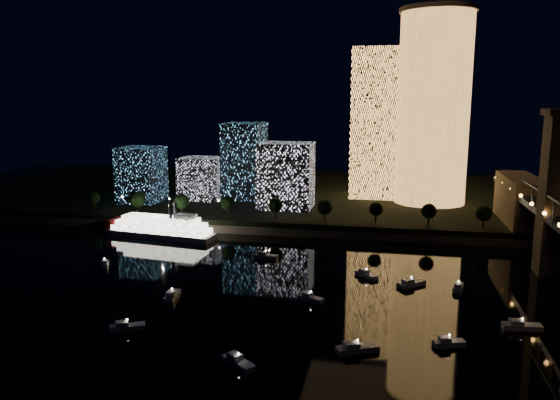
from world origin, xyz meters
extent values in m
plane|color=black|center=(0.00, 0.00, 0.00)|extent=(520.00, 520.00, 0.00)
cube|color=black|center=(0.00, 160.00, 2.50)|extent=(420.00, 160.00, 5.00)
cube|color=#6B5E4C|center=(0.00, 82.00, 1.50)|extent=(420.00, 6.00, 3.00)
cylinder|color=#FFAD51|center=(33.32, 136.58, 47.61)|extent=(32.00, 32.00, 85.22)
cylinder|color=#6B5E4C|center=(33.32, 136.58, 91.22)|extent=(34.00, 34.00, 2.00)
cube|color=#FFAD51|center=(6.98, 148.08, 40.73)|extent=(22.46, 22.46, 71.46)
cube|color=white|center=(-30.14, 111.75, 19.37)|extent=(23.35, 19.76, 28.74)
cube|color=#56B1EB|center=(-54.57, 132.98, 23.13)|extent=(18.13, 23.57, 36.26)
cube|color=white|center=(-73.63, 124.78, 14.97)|extent=(19.94, 18.13, 19.94)
cube|color=#56B1EB|center=(-99.55, 113.16, 17.76)|extent=(18.23, 20.05, 25.52)
cube|color=#6B5E4C|center=(65.00, 100.00, 11.50)|extent=(12.00, 40.00, 23.00)
cube|color=navy|center=(60.00, 36.00, 21.50)|extent=(0.50, 0.50, 7.00)
cube|color=navy|center=(60.00, 60.00, 21.50)|extent=(0.50, 0.50, 7.00)
sphere|color=#FF9938|center=(59.50, 45.00, 19.80)|extent=(1.20, 1.20, 1.20)
sphere|color=#FF9938|center=(59.50, 90.00, 19.80)|extent=(1.20, 1.20, 1.20)
cube|color=silver|center=(-71.19, 68.91, 1.09)|extent=(44.43, 16.10, 2.17)
cube|color=white|center=(-71.19, 68.91, 3.17)|extent=(40.72, 14.69, 1.99)
cube|color=white|center=(-71.19, 68.91, 5.16)|extent=(37.01, 13.27, 1.99)
cube|color=white|center=(-71.19, 68.91, 7.15)|extent=(31.50, 11.59, 1.99)
cube|color=silver|center=(-60.44, 67.35, 8.87)|extent=(7.95, 6.42, 1.63)
cylinder|color=black|center=(-66.07, 66.33, 10.86)|extent=(1.27, 1.27, 5.43)
cylinder|color=black|center=(-65.55, 69.92, 10.86)|extent=(1.27, 1.27, 5.43)
cylinder|color=maroon|center=(-92.69, 72.03, 2.72)|extent=(7.44, 8.97, 6.34)
cube|color=silver|center=(9.02, -14.11, 0.60)|extent=(9.48, 6.54, 1.20)
cube|color=silver|center=(7.79, -14.70, 1.70)|extent=(3.90, 3.51, 1.00)
sphere|color=white|center=(9.02, -14.11, 2.60)|extent=(0.36, 0.36, 0.36)
cube|color=silver|center=(21.80, 30.57, 0.60)|extent=(8.56, 8.14, 1.20)
cube|color=silver|center=(20.80, 29.66, 1.70)|extent=(3.89, 3.83, 1.00)
sphere|color=white|center=(21.80, 30.57, 2.60)|extent=(0.36, 0.36, 0.36)
cube|color=silver|center=(28.41, -7.60, 0.60)|extent=(7.28, 4.34, 1.20)
cube|color=silver|center=(27.42, -7.94, 1.70)|extent=(2.88, 2.49, 1.00)
sphere|color=white|center=(28.41, -7.60, 2.60)|extent=(0.36, 0.36, 0.36)
cube|color=silver|center=(-73.94, 30.43, 0.60)|extent=(4.40, 6.58, 1.20)
cube|color=silver|center=(-73.56, 29.57, 1.70)|extent=(2.39, 2.68, 1.00)
sphere|color=white|center=(-73.94, 30.43, 2.60)|extent=(0.36, 0.36, 0.36)
cube|color=silver|center=(-14.05, -25.13, 0.60)|extent=(8.20, 7.08, 1.20)
cube|color=silver|center=(-15.05, -24.39, 1.70)|extent=(3.61, 3.46, 1.00)
sphere|color=white|center=(-14.05, -25.13, 2.60)|extent=(0.36, 0.36, 0.36)
cube|color=silver|center=(46.04, 4.97, 0.60)|extent=(9.04, 3.60, 1.20)
cube|color=silver|center=(44.72, 4.85, 1.70)|extent=(3.28, 2.56, 1.00)
sphere|color=white|center=(46.04, 4.97, 2.60)|extent=(0.36, 0.36, 0.36)
cube|color=silver|center=(-44.05, -13.47, 0.60)|extent=(8.33, 5.92, 1.20)
cube|color=silver|center=(-45.12, -14.02, 1.70)|extent=(3.45, 3.13, 1.00)
sphere|color=white|center=(-44.05, -13.47, 2.60)|extent=(0.36, 0.36, 0.36)
cube|color=silver|center=(-4.86, 13.16, 0.60)|extent=(7.54, 4.88, 1.20)
cube|color=silver|center=(-5.86, 13.58, 1.70)|extent=(3.05, 2.69, 1.00)
sphere|color=white|center=(-4.86, 13.16, 2.60)|extent=(0.36, 0.36, 0.36)
cube|color=silver|center=(-25.25, 49.12, 0.60)|extent=(8.42, 3.65, 1.20)
cube|color=silver|center=(-26.46, 49.28, 1.70)|extent=(3.11, 2.47, 1.00)
sphere|color=white|center=(-25.25, 49.12, 2.60)|extent=(0.36, 0.36, 0.36)
cube|color=silver|center=(34.63, 29.72, 0.60)|extent=(3.85, 7.14, 1.20)
cube|color=silver|center=(34.36, 28.73, 1.70)|extent=(2.32, 2.76, 1.00)
sphere|color=white|center=(34.63, 29.72, 2.60)|extent=(0.36, 0.36, 0.36)
cube|color=silver|center=(8.84, 35.89, 0.60)|extent=(7.28, 7.29, 1.20)
cube|color=silver|center=(8.01, 36.72, 1.70)|extent=(3.37, 3.37, 1.00)
sphere|color=white|center=(8.84, 35.89, 2.60)|extent=(0.36, 0.36, 0.36)
cube|color=silver|center=(-41.85, 8.07, 0.60)|extent=(3.32, 8.20, 1.20)
cube|color=silver|center=(-41.73, 6.88, 1.70)|extent=(2.34, 2.99, 1.00)
sphere|color=white|center=(-41.85, 8.07, 2.60)|extent=(0.36, 0.36, 0.36)
cylinder|color=black|center=(-110.00, 88.00, 7.00)|extent=(0.70, 0.70, 4.00)
sphere|color=black|center=(-110.00, 88.00, 10.50)|extent=(5.06, 5.06, 5.06)
cylinder|color=black|center=(-90.00, 88.00, 7.00)|extent=(0.70, 0.70, 4.00)
sphere|color=black|center=(-90.00, 88.00, 10.50)|extent=(6.65, 6.65, 6.65)
cylinder|color=black|center=(-70.00, 88.00, 7.00)|extent=(0.70, 0.70, 4.00)
sphere|color=black|center=(-70.00, 88.00, 10.50)|extent=(6.38, 6.38, 6.38)
cylinder|color=black|center=(-50.00, 88.00, 7.00)|extent=(0.70, 0.70, 4.00)
sphere|color=black|center=(-50.00, 88.00, 10.50)|extent=(5.90, 5.90, 5.90)
cylinder|color=black|center=(-30.00, 88.00, 7.00)|extent=(0.70, 0.70, 4.00)
sphere|color=black|center=(-30.00, 88.00, 10.50)|extent=(5.96, 5.96, 5.96)
cylinder|color=black|center=(-10.00, 88.00, 7.00)|extent=(0.70, 0.70, 4.00)
sphere|color=black|center=(-10.00, 88.00, 10.50)|extent=(6.25, 6.25, 6.25)
cylinder|color=black|center=(10.00, 88.00, 7.00)|extent=(0.70, 0.70, 4.00)
sphere|color=black|center=(10.00, 88.00, 10.50)|extent=(5.42, 5.42, 5.42)
cylinder|color=black|center=(30.00, 88.00, 7.00)|extent=(0.70, 0.70, 4.00)
sphere|color=black|center=(30.00, 88.00, 10.50)|extent=(5.83, 5.83, 5.83)
cylinder|color=black|center=(50.00, 88.00, 7.00)|extent=(0.70, 0.70, 4.00)
sphere|color=black|center=(50.00, 88.00, 10.50)|extent=(6.22, 6.22, 6.22)
cylinder|color=black|center=(-100.00, 94.00, 7.50)|extent=(0.24, 0.24, 5.00)
sphere|color=#FFCC7F|center=(-100.00, 94.00, 10.30)|extent=(0.70, 0.70, 0.70)
cylinder|color=black|center=(-78.00, 94.00, 7.50)|extent=(0.24, 0.24, 5.00)
sphere|color=#FFCC7F|center=(-78.00, 94.00, 10.30)|extent=(0.70, 0.70, 0.70)
cylinder|color=black|center=(-56.00, 94.00, 7.50)|extent=(0.24, 0.24, 5.00)
sphere|color=#FFCC7F|center=(-56.00, 94.00, 10.30)|extent=(0.70, 0.70, 0.70)
cylinder|color=black|center=(-34.00, 94.00, 7.50)|extent=(0.24, 0.24, 5.00)
sphere|color=#FFCC7F|center=(-34.00, 94.00, 10.30)|extent=(0.70, 0.70, 0.70)
cylinder|color=black|center=(-12.00, 94.00, 7.50)|extent=(0.24, 0.24, 5.00)
sphere|color=#FFCC7F|center=(-12.00, 94.00, 10.30)|extent=(0.70, 0.70, 0.70)
cylinder|color=black|center=(10.00, 94.00, 7.50)|extent=(0.24, 0.24, 5.00)
sphere|color=#FFCC7F|center=(10.00, 94.00, 10.30)|extent=(0.70, 0.70, 0.70)
cylinder|color=black|center=(32.00, 94.00, 7.50)|extent=(0.24, 0.24, 5.00)
sphere|color=#FFCC7F|center=(32.00, 94.00, 10.30)|extent=(0.70, 0.70, 0.70)
camera|label=1|loc=(14.03, -123.24, 53.07)|focal=35.00mm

